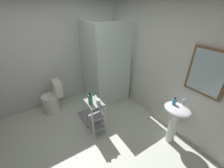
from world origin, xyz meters
name	(u,v)px	position (x,y,z in m)	size (l,w,h in m)	color
ground_plane	(82,153)	(0.00, 0.00, -0.01)	(4.20, 4.20, 0.02)	silver
wall_back	(165,66)	(0.01, 1.85, 1.25)	(4.20, 0.14, 2.50)	silver
wall_left	(45,56)	(-1.85, 0.00, 1.25)	(0.10, 4.20, 2.50)	silver
shower_stall	(104,84)	(-1.22, 1.17, 0.46)	(0.92, 0.92, 2.00)	white
pedestal_sink	(175,117)	(0.65, 1.52, 0.58)	(0.46, 0.37, 0.81)	white
sink_faucet	(183,102)	(0.65, 1.64, 0.86)	(0.03, 0.03, 0.10)	silver
toilet	(53,99)	(-1.48, -0.11, 0.31)	(0.37, 0.49, 0.76)	white
storage_cart	(95,115)	(-0.32, 0.44, 0.44)	(0.38, 0.28, 0.74)	silver
hand_soap_bottle	(174,101)	(0.57, 1.50, 0.87)	(0.06, 0.06, 0.14)	#389ED1
body_wash_bottle_green	(90,99)	(-0.29, 0.36, 0.84)	(0.08, 0.08, 0.24)	#2C8C53
rinse_cup	(98,102)	(-0.21, 0.48, 0.79)	(0.08, 0.08, 0.10)	silver
bath_mat	(90,117)	(-0.76, 0.51, 0.01)	(0.60, 0.40, 0.02)	gray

